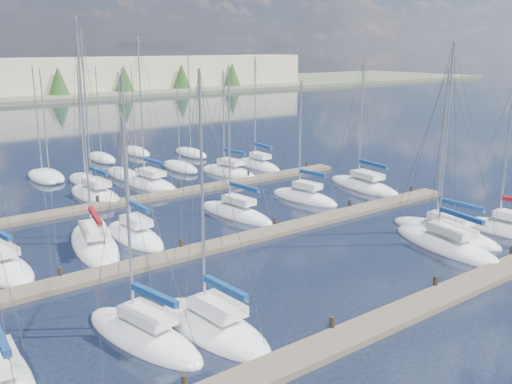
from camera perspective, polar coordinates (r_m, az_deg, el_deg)
ground at (r=78.47m, az=-20.96°, el=3.83°), size 400.00×400.00×0.00m
dock_near at (r=30.08m, az=14.34°, el=-11.70°), size 44.00×1.93×1.10m
dock_mid at (r=39.45m, az=-1.79°, el=-4.84°), size 44.00×1.93×1.10m
dock_far at (r=50.99m, az=-11.02°, el=-0.62°), size 44.00×1.93×1.10m
sailboat_e at (r=40.53m, az=18.45°, el=-5.03°), size 4.37×9.36×14.18m
sailboat_c at (r=27.99m, az=-4.30°, el=-13.28°), size 3.36×7.89×12.97m
sailboat_k at (r=45.57m, az=-2.03°, el=-2.12°), size 3.05×8.33×12.51m
sailboat_r at (r=63.73m, az=0.25°, el=2.70°), size 2.68×7.77×12.69m
sailboat_i at (r=40.11m, az=-15.85°, el=-5.02°), size 4.90×10.19×15.76m
sailboat_m at (r=55.27m, az=10.73°, el=0.59°), size 3.84×9.44×12.71m
sailboat_q at (r=60.33m, az=-2.77°, el=1.99°), size 3.71×8.13×11.51m
sailboat_f at (r=43.06m, az=18.33°, el=-3.88°), size 2.60×8.78×12.53m
sailboat_o at (r=53.12m, az=-15.75°, el=-0.25°), size 3.31×8.26×15.15m
sailboat_b at (r=27.65m, az=-11.21°, el=-13.91°), size 3.83×8.14×11.00m
sailboat_a at (r=26.09m, az=-24.05°, el=-16.82°), size 2.83×7.71×11.07m
sailboat_l at (r=50.37m, az=4.84°, el=-0.55°), size 3.26×7.37×11.09m
sailboat_g at (r=45.26m, az=23.73°, el=-3.49°), size 2.79×6.85×11.54m
sailboat_p at (r=56.27m, az=-10.66°, el=0.85°), size 3.58×9.04×14.84m
sailboat_j at (r=41.17m, az=-12.03°, el=-4.28°), size 2.60×7.32×12.47m
distant_boats at (r=61.92m, az=-20.39°, el=1.53°), size 36.93×20.75×13.30m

